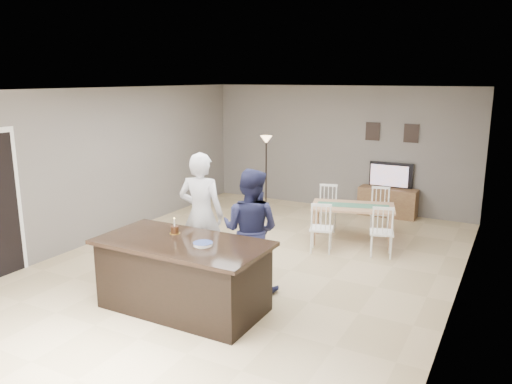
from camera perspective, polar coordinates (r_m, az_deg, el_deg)
The scene contains 13 objects.
floor at distance 7.98m, azimuth -0.44°, elevation -8.11°, with size 8.00×8.00×0.00m, color tan.
room_shell at distance 7.54m, azimuth -0.46°, elevation 3.87°, with size 8.00×8.00×8.00m.
kitchen_island at distance 6.40m, azimuth -8.29°, elevation -9.35°, with size 2.15×1.10×0.90m.
tv_console at distance 10.88m, azimuth 14.80°, elevation -1.13°, with size 1.20×0.40×0.60m, color brown.
television at distance 10.83m, azimuth 15.06°, elevation 1.84°, with size 0.91×0.12×0.53m, color black.
tv_screen_glow at distance 10.75m, azimuth 14.96°, elevation 1.81°, with size 0.78×0.78×0.00m, color orange.
picture_frames at distance 10.84m, azimuth 15.24°, elevation 6.59°, with size 1.10×0.02×0.38m.
woman at distance 7.29m, azimuth -6.28°, elevation -2.62°, with size 0.67×0.44×1.84m, color silver.
man at distance 6.78m, azimuth -0.64°, elevation -4.39°, with size 0.83×0.64×1.70m, color #1C1F3E.
birthday_cake at distance 6.54m, azimuth -9.28°, elevation -4.27°, with size 0.14×0.14×0.21m.
plate_stack at distance 6.05m, azimuth -6.09°, elevation -5.92°, with size 0.24×0.24×0.04m.
dining_table at distance 8.97m, azimuth 10.99°, elevation -2.25°, with size 1.74×1.91×0.87m.
floor_lamp at distance 10.63m, azimuth 1.17°, elevation 4.44°, with size 0.25×0.25×1.67m.
Camera 1 is at (3.57, -6.53, 2.87)m, focal length 35.00 mm.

